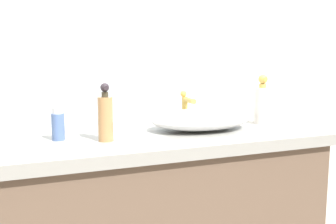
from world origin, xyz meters
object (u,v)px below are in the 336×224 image
Objects in this scene: soap_dispenser at (105,116)px; candle_jar at (4,135)px; sink_basin at (201,119)px; spray_can at (262,103)px; perfume_bottle at (58,125)px.

soap_dispenser is 0.36m from candle_jar.
spray_can is at bearing 4.75° from sink_basin.
perfume_bottle reaches higher than sink_basin.
spray_can is (0.71, 0.10, 0.00)m from soap_dispenser.
perfume_bottle reaches higher than candle_jar.
soap_dispenser reaches higher than sink_basin.
sink_basin is at bearing -4.55° from candle_jar.
soap_dispenser is (-0.40, -0.07, 0.05)m from sink_basin.
soap_dispenser reaches higher than candle_jar.
candle_jar is (-0.18, 0.05, -0.03)m from perfume_bottle.
perfume_bottle is at bearing 179.43° from sink_basin.
candle_jar is (-0.33, 0.13, -0.07)m from soap_dispenser.
soap_dispenser is at bearing -170.21° from sink_basin.
spray_can reaches higher than sink_basin.
perfume_bottle is 0.54× the size of spray_can.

